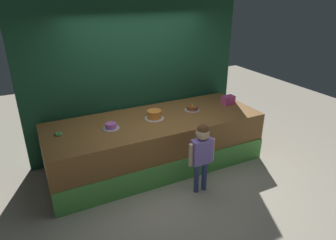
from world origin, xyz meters
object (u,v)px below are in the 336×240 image
(pink_box, at_px, (228,100))
(cake_right, at_px, (192,108))
(child_figure, at_px, (202,149))
(cake_left, at_px, (111,126))
(donut, at_px, (58,134))
(cake_center, at_px, (154,115))

(pink_box, bearing_deg, cake_right, 177.65)
(child_figure, relative_size, cake_left, 4.23)
(child_figure, distance_m, pink_box, 1.64)
(child_figure, xyz_separation_m, donut, (-1.81, 1.10, 0.16))
(child_figure, height_order, donut, child_figure)
(pink_box, xyz_separation_m, cake_center, (-1.52, -0.01, -0.01))
(cake_left, bearing_deg, pink_box, 1.74)
(cake_left, bearing_deg, donut, 171.03)
(pink_box, distance_m, cake_left, 2.28)
(pink_box, relative_size, cake_left, 0.86)
(pink_box, bearing_deg, donut, 179.05)
(child_figure, xyz_separation_m, cake_left, (-1.05, 0.98, 0.18))
(cake_right, bearing_deg, donut, 179.51)
(pink_box, bearing_deg, cake_left, -178.26)
(donut, height_order, cake_center, cake_center)
(cake_left, distance_m, cake_right, 1.53)
(pink_box, distance_m, donut, 3.05)
(cake_center, relative_size, cake_right, 1.20)
(cake_right, bearing_deg, cake_center, -176.61)
(child_figure, bearing_deg, cake_right, 66.21)
(donut, distance_m, cake_left, 0.77)
(pink_box, bearing_deg, cake_center, -179.48)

